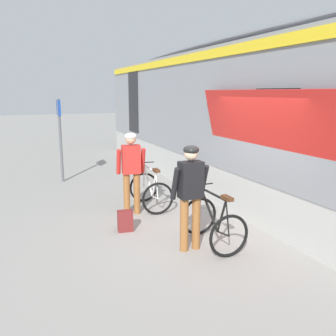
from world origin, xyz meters
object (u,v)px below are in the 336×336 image
at_px(cyclist_far_in_red, 131,166).
at_px(bicycle_far_white, 151,191).
at_px(platform_sign_post, 60,126).
at_px(backpack_on_platform, 125,221).
at_px(train_car, 275,119).
at_px(bicycle_near_black, 213,223).
at_px(cyclist_near_in_dark, 191,189).

height_order(cyclist_far_in_red, bicycle_far_white, cyclist_far_in_red).
height_order(bicycle_far_white, platform_sign_post, platform_sign_post).
bearing_deg(backpack_on_platform, bicycle_far_white, 58.40).
bearing_deg(backpack_on_platform, platform_sign_post, 105.03).
bearing_deg(cyclist_far_in_red, platform_sign_post, 105.79).
xyz_separation_m(backpack_on_platform, platform_sign_post, (-0.60, 4.51, 1.42)).
bearing_deg(train_car, platform_sign_post, 139.36).
height_order(train_car, platform_sign_post, train_car).
bearing_deg(bicycle_near_black, backpack_on_platform, 134.79).
bearing_deg(cyclist_near_in_dark, train_car, 30.72).
relative_size(cyclist_near_in_dark, cyclist_far_in_red, 1.00).
xyz_separation_m(cyclist_far_in_red, bicycle_near_black, (0.78, -2.13, -0.65)).
distance_m(backpack_on_platform, platform_sign_post, 4.76).
height_order(train_car, backpack_on_platform, train_car).
relative_size(train_car, cyclist_far_in_red, 10.20).
bearing_deg(cyclist_far_in_red, bicycle_near_black, -69.78).
height_order(cyclist_near_in_dark, platform_sign_post, platform_sign_post).
height_order(bicycle_near_black, backpack_on_platform, bicycle_near_black).
distance_m(train_car, cyclist_far_in_red, 3.61).
bearing_deg(train_car, bicycle_near_black, -145.33).
bearing_deg(bicycle_near_black, platform_sign_post, 107.46).
distance_m(cyclist_far_in_red, platform_sign_post, 3.78).
relative_size(cyclist_near_in_dark, platform_sign_post, 0.73).
height_order(cyclist_near_in_dark, bicycle_near_black, cyclist_near_in_dark).
bearing_deg(platform_sign_post, train_car, -40.64).
distance_m(train_car, bicycle_far_white, 3.39).
xyz_separation_m(cyclist_near_in_dark, bicycle_near_black, (0.44, -0.00, -0.65)).
xyz_separation_m(cyclist_far_in_red, bicycle_far_white, (0.51, 0.23, -0.65)).
bearing_deg(bicycle_far_white, train_car, -9.55).
height_order(bicycle_near_black, platform_sign_post, platform_sign_post).
relative_size(bicycle_far_white, platform_sign_post, 0.46).
bearing_deg(cyclist_far_in_red, train_car, -4.36).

